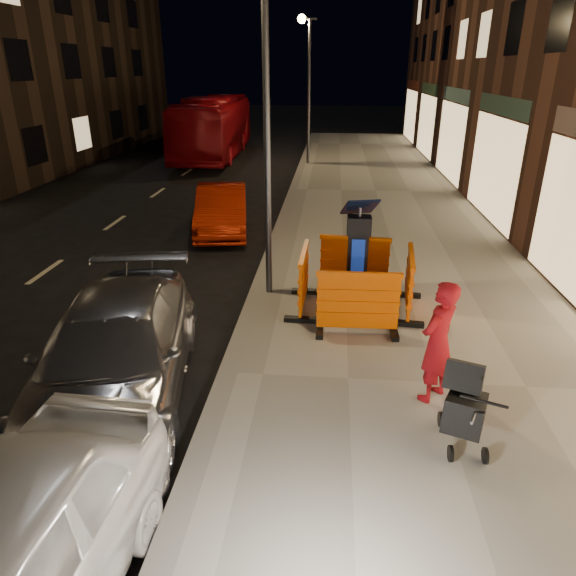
# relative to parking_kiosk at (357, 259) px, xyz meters

# --- Properties ---
(ground_plane) EXTENTS (120.00, 120.00, 0.00)m
(ground_plane) POSITION_rel_parking_kiosk_xyz_m (-1.92, -2.34, -1.13)
(ground_plane) COLOR black
(ground_plane) RESTS_ON ground
(sidewalk) EXTENTS (6.00, 60.00, 0.15)m
(sidewalk) POSITION_rel_parking_kiosk_xyz_m (1.08, -2.34, -1.06)
(sidewalk) COLOR gray
(sidewalk) RESTS_ON ground
(kerb) EXTENTS (0.30, 60.00, 0.15)m
(kerb) POSITION_rel_parking_kiosk_xyz_m (-1.92, -2.34, -1.06)
(kerb) COLOR slate
(kerb) RESTS_ON ground
(parking_kiosk) EXTENTS (0.66, 0.66, 1.96)m
(parking_kiosk) POSITION_rel_parking_kiosk_xyz_m (0.00, 0.00, 0.00)
(parking_kiosk) COLOR black
(parking_kiosk) RESTS_ON sidewalk
(barrier_front) EXTENTS (1.42, 0.61, 1.10)m
(barrier_front) POSITION_rel_parking_kiosk_xyz_m (0.00, -0.95, -0.43)
(barrier_front) COLOR #EE5900
(barrier_front) RESTS_ON sidewalk
(barrier_back) EXTENTS (1.46, 0.74, 1.10)m
(barrier_back) POSITION_rel_parking_kiosk_xyz_m (0.00, 0.95, -0.43)
(barrier_back) COLOR #EE5900
(barrier_back) RESTS_ON sidewalk
(barrier_kerbside) EXTENTS (0.62, 1.42, 1.10)m
(barrier_kerbside) POSITION_rel_parking_kiosk_xyz_m (-0.95, 0.00, -0.43)
(barrier_kerbside) COLOR #EE5900
(barrier_kerbside) RESTS_ON sidewalk
(barrier_bldgside) EXTENTS (0.72, 1.46, 1.10)m
(barrier_bldgside) POSITION_rel_parking_kiosk_xyz_m (0.95, 0.00, -0.43)
(barrier_bldgside) COLOR #EE5900
(barrier_bldgside) RESTS_ON sidewalk
(car_silver) EXTENTS (2.71, 5.01, 1.38)m
(car_silver) POSITION_rel_parking_kiosk_xyz_m (-3.36, -2.84, -1.13)
(car_silver) COLOR #A9A9AE
(car_silver) RESTS_ON ground
(car_red) EXTENTS (1.95, 4.00, 1.26)m
(car_red) POSITION_rel_parking_kiosk_xyz_m (-3.53, 5.09, -1.13)
(car_red) COLOR #9A1B07
(car_red) RESTS_ON ground
(bus_doubledecker) EXTENTS (2.91, 10.65, 2.94)m
(bus_doubledecker) POSITION_rel_parking_kiosk_xyz_m (-6.61, 18.22, -1.13)
(bus_doubledecker) COLOR maroon
(bus_doubledecker) RESTS_ON ground
(man) EXTENTS (0.71, 0.73, 1.69)m
(man) POSITION_rel_parking_kiosk_xyz_m (0.94, -2.70, -0.14)
(man) COLOR maroon
(man) RESTS_ON sidewalk
(stroller) EXTENTS (0.74, 0.89, 0.96)m
(stroller) POSITION_rel_parking_kiosk_xyz_m (1.14, -3.60, -0.50)
(stroller) COLOR black
(stroller) RESTS_ON sidewalk
(street_lamp_mid) EXTENTS (0.12, 0.12, 6.00)m
(street_lamp_mid) POSITION_rel_parking_kiosk_xyz_m (-1.67, 0.66, 2.02)
(street_lamp_mid) COLOR #3F3F44
(street_lamp_mid) RESTS_ON sidewalk
(street_lamp_far) EXTENTS (0.12, 0.12, 6.00)m
(street_lamp_far) POSITION_rel_parking_kiosk_xyz_m (-1.67, 15.66, 2.02)
(street_lamp_far) COLOR #3F3F44
(street_lamp_far) RESTS_ON sidewalk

